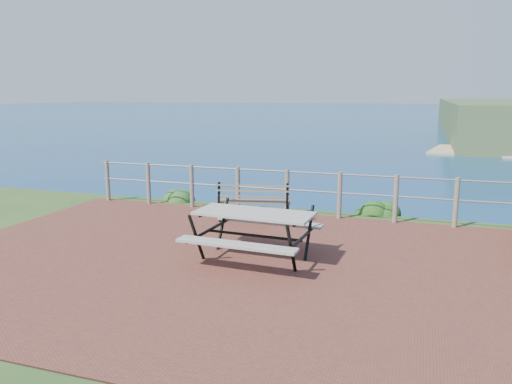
# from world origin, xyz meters

# --- Properties ---
(ground) EXTENTS (10.00, 7.00, 0.12)m
(ground) POSITION_xyz_m (0.00, 0.00, 0.00)
(ground) COLOR brown
(ground) RESTS_ON ground
(ocean) EXTENTS (1200.00, 1200.00, 0.00)m
(ocean) POSITION_xyz_m (0.00, 200.00, 0.00)
(ocean) COLOR #155480
(ocean) RESTS_ON ground
(safety_railing) EXTENTS (9.40, 0.10, 1.00)m
(safety_railing) POSITION_xyz_m (0.00, 3.35, 0.57)
(safety_railing) COLOR #6B5B4C
(safety_railing) RESTS_ON ground
(picnic_table) EXTENTS (1.89, 1.61, 0.78)m
(picnic_table) POSITION_xyz_m (0.31, 0.21, 0.50)
(picnic_table) COLOR gray
(picnic_table) RESTS_ON ground
(park_bench) EXTENTS (1.55, 0.70, 0.85)m
(park_bench) POSITION_xyz_m (-0.50, 2.56, 0.56)
(park_bench) COLOR brown
(park_bench) RESTS_ON ground
(shrub_lip_west) EXTENTS (0.67, 0.67, 0.37)m
(shrub_lip_west) POSITION_xyz_m (-3.00, 4.09, 0.00)
(shrub_lip_west) COLOR #245520
(shrub_lip_west) RESTS_ON ground
(shrub_lip_east) EXTENTS (0.77, 0.77, 0.52)m
(shrub_lip_east) POSITION_xyz_m (1.86, 4.29, 0.00)
(shrub_lip_east) COLOR #1F4816
(shrub_lip_east) RESTS_ON ground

